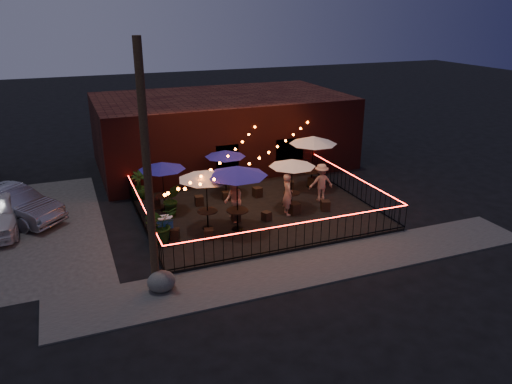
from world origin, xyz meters
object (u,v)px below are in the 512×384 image
at_px(cafe_table_1, 162,166).
at_px(cafe_table_2, 237,172).
at_px(cafe_table_3, 225,154).
at_px(utility_pole, 147,173).
at_px(boulder, 161,281).
at_px(cafe_table_5, 313,141).
at_px(cooler, 165,227).
at_px(cafe_table_4, 292,163).
at_px(cafe_table_0, 206,175).

height_order(cafe_table_1, cafe_table_2, cafe_table_2).
bearing_deg(cafe_table_3, utility_pole, -123.69).
height_order(cafe_table_2, boulder, cafe_table_2).
height_order(cafe_table_3, cafe_table_5, cafe_table_5).
bearing_deg(utility_pole, cafe_table_1, 75.55).
relative_size(cafe_table_3, cooler, 3.11).
xyz_separation_m(cafe_table_5, cooler, (-8.15, -3.12, -1.97)).
height_order(cafe_table_3, cafe_table_4, cafe_table_4).
bearing_deg(cafe_table_5, cafe_table_0, -154.83).
height_order(cafe_table_0, cafe_table_5, cafe_table_5).
xyz_separation_m(cafe_table_3, cooler, (-3.82, -3.83, -1.56)).
bearing_deg(cafe_table_5, cafe_table_4, -134.80).
bearing_deg(utility_pole, cafe_table_4, 32.08).
distance_m(cooler, boulder, 3.87).
xyz_separation_m(cafe_table_0, cafe_table_3, (2.02, 3.69, -0.32)).
bearing_deg(cafe_table_3, boulder, -122.01).
distance_m(utility_pole, cafe_table_2, 5.19).
distance_m(cafe_table_3, cooler, 5.62).
height_order(cafe_table_2, cafe_table_3, cafe_table_2).
relative_size(cafe_table_4, cafe_table_5, 0.88).
bearing_deg(cafe_table_0, cafe_table_1, 115.61).
bearing_deg(cafe_table_5, boulder, -142.85).
height_order(cafe_table_0, cafe_table_3, cafe_table_0).
bearing_deg(cafe_table_2, cafe_table_0, 153.94).
height_order(cafe_table_2, cafe_table_4, cafe_table_2).
height_order(cafe_table_0, cafe_table_2, cafe_table_2).
xyz_separation_m(cafe_table_1, boulder, (-1.47, -6.49, -1.86)).
xyz_separation_m(utility_pole, boulder, (0.13, -0.28, -3.65)).
relative_size(cafe_table_2, cafe_table_3, 1.25).
bearing_deg(utility_pole, cafe_table_5, 35.64).
distance_m(cafe_table_2, cooler, 3.59).
distance_m(cafe_table_5, boulder, 11.59).
bearing_deg(cafe_table_2, boulder, -138.83).
xyz_separation_m(utility_pole, cafe_table_3, (4.87, 7.30, -1.86)).
distance_m(cafe_table_0, cafe_table_3, 4.22).
bearing_deg(boulder, cafe_table_4, 34.17).
xyz_separation_m(cafe_table_0, cafe_table_5, (6.35, 2.99, 0.10)).
relative_size(cafe_table_5, cooler, 3.73).
height_order(utility_pole, cafe_table_0, utility_pole).
height_order(utility_pole, cafe_table_1, utility_pole).
distance_m(cafe_table_0, cafe_table_1, 2.89).
bearing_deg(cafe_table_0, utility_pole, -128.25).
bearing_deg(cafe_table_0, cafe_table_5, 25.17).
height_order(cafe_table_0, cafe_table_4, cafe_table_0).
relative_size(cooler, boulder, 0.93).
relative_size(cafe_table_0, cafe_table_3, 1.01).
bearing_deg(cafe_table_1, cafe_table_4, -18.47).
distance_m(utility_pole, cafe_table_1, 6.66).
height_order(cafe_table_4, boulder, cafe_table_4).
distance_m(cafe_table_4, cooler, 6.27).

